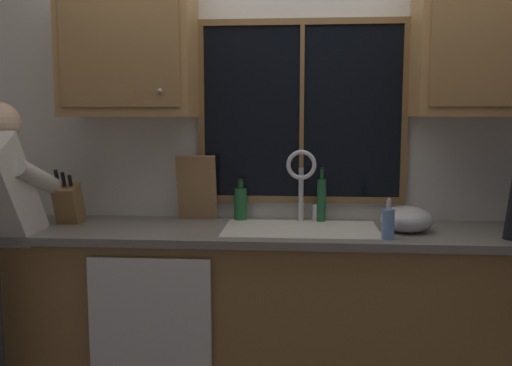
# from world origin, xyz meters

# --- Properties ---
(back_wall) EXTENTS (5.98, 0.12, 2.55)m
(back_wall) POSITION_xyz_m (0.00, 0.06, 1.27)
(back_wall) COLOR silver
(back_wall) RESTS_ON floor
(window_glass) EXTENTS (1.10, 0.02, 0.95)m
(window_glass) POSITION_xyz_m (0.10, -0.01, 1.52)
(window_glass) COLOR black
(window_frame_top) EXTENTS (1.17, 0.02, 0.04)m
(window_frame_top) POSITION_xyz_m (0.10, -0.02, 2.02)
(window_frame_top) COLOR brown
(window_frame_bottom) EXTENTS (1.17, 0.02, 0.04)m
(window_frame_bottom) POSITION_xyz_m (0.10, -0.02, 1.03)
(window_frame_bottom) COLOR brown
(window_frame_left) EXTENTS (0.04, 0.02, 0.95)m
(window_frame_left) POSITION_xyz_m (-0.47, -0.02, 1.52)
(window_frame_left) COLOR brown
(window_frame_right) EXTENTS (0.03, 0.02, 0.95)m
(window_frame_right) POSITION_xyz_m (0.66, -0.02, 1.52)
(window_frame_right) COLOR brown
(window_mullion_center) EXTENTS (0.02, 0.02, 0.95)m
(window_mullion_center) POSITION_xyz_m (0.10, -0.02, 1.52)
(window_mullion_center) COLOR brown
(lower_cabinet_run) EXTENTS (3.58, 0.58, 0.88)m
(lower_cabinet_run) POSITION_xyz_m (0.00, -0.29, 0.44)
(lower_cabinet_run) COLOR olive
(lower_cabinet_run) RESTS_ON floor
(countertop) EXTENTS (3.64, 0.62, 0.04)m
(countertop) POSITION_xyz_m (0.00, -0.31, 0.90)
(countertop) COLOR slate
(countertop) RESTS_ON lower_cabinet_run
(dishwasher_front) EXTENTS (0.60, 0.02, 0.74)m
(dishwasher_front) POSITION_xyz_m (-0.63, -0.61, 0.46)
(dishwasher_front) COLOR white
(upper_cabinet_left) EXTENTS (0.70, 0.36, 0.72)m
(upper_cabinet_left) POSITION_xyz_m (-0.83, -0.17, 1.86)
(upper_cabinet_left) COLOR #A87A47
(upper_cabinet_right) EXTENTS (0.70, 0.36, 0.72)m
(upper_cabinet_right) POSITION_xyz_m (1.03, -0.17, 1.86)
(upper_cabinet_right) COLOR #A87A47
(sink) EXTENTS (0.80, 0.46, 0.21)m
(sink) POSITION_xyz_m (0.10, -0.30, 0.82)
(sink) COLOR white
(sink) RESTS_ON lower_cabinet_run
(faucet) EXTENTS (0.18, 0.09, 0.40)m
(faucet) POSITION_xyz_m (0.11, -0.12, 1.17)
(faucet) COLOR silver
(faucet) RESTS_ON countertop
(knife_block) EXTENTS (0.12, 0.18, 0.32)m
(knife_block) POSITION_xyz_m (-1.16, -0.25, 1.03)
(knife_block) COLOR olive
(knife_block) RESTS_ON countertop
(cutting_board) EXTENTS (0.22, 0.10, 0.37)m
(cutting_board) POSITION_xyz_m (-0.49, -0.09, 1.10)
(cutting_board) COLOR #997047
(cutting_board) RESTS_ON countertop
(mixing_bowl) EXTENTS (0.27, 0.27, 0.13)m
(mixing_bowl) POSITION_xyz_m (0.63, -0.31, 0.98)
(mixing_bowl) COLOR #B7B7BC
(mixing_bowl) RESTS_ON countertop
(soap_dispenser) EXTENTS (0.06, 0.07, 0.20)m
(soap_dispenser) POSITION_xyz_m (0.51, -0.51, 1.00)
(soap_dispenser) COLOR #668CCC
(soap_dispenser) RESTS_ON countertop
(bottle_green_glass) EXTENTS (0.07, 0.07, 0.23)m
(bottle_green_glass) POSITION_xyz_m (-0.24, -0.07, 1.02)
(bottle_green_glass) COLOR #1E592D
(bottle_green_glass) RESTS_ON countertop
(bottle_tall_clear) EXTENTS (0.05, 0.05, 0.30)m
(bottle_tall_clear) POSITION_xyz_m (0.21, -0.09, 1.05)
(bottle_tall_clear) COLOR #1E592D
(bottle_tall_clear) RESTS_ON countertop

